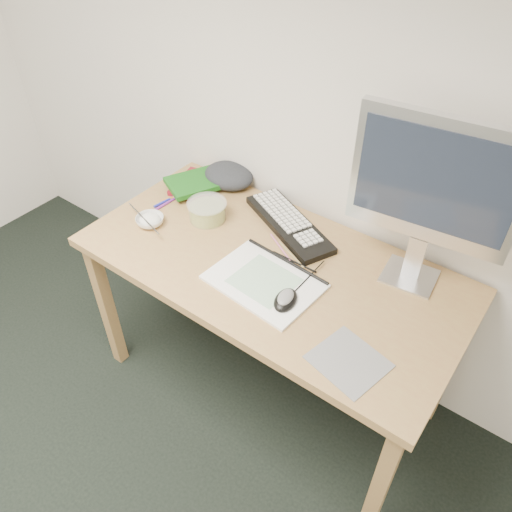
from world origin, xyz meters
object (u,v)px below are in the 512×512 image
(keyboard, at_px, (289,224))
(monitor, at_px, (434,187))
(desk, at_px, (270,279))
(sketchpad, at_px, (264,282))
(rice_bowl, at_px, (150,221))

(keyboard, height_order, monitor, monitor)
(keyboard, relative_size, monitor, 0.75)
(desk, relative_size, sketchpad, 3.77)
(desk, distance_m, keyboard, 0.24)
(keyboard, xyz_separation_m, rice_bowl, (-0.45, -0.31, 0.00))
(keyboard, height_order, rice_bowl, rice_bowl)
(rice_bowl, bearing_deg, keyboard, 35.07)
(monitor, bearing_deg, sketchpad, -146.43)
(sketchpad, height_order, keyboard, keyboard)
(sketchpad, distance_m, keyboard, 0.33)
(desk, xyz_separation_m, rice_bowl, (-0.51, -0.10, 0.10))
(sketchpad, bearing_deg, monitor, 44.42)
(rice_bowl, bearing_deg, monitor, 19.25)
(monitor, bearing_deg, desk, -158.43)
(monitor, bearing_deg, rice_bowl, -167.17)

